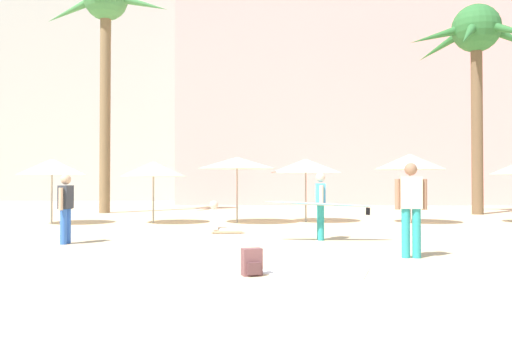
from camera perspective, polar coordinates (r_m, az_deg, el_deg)
name	(u,v)px	position (r m, az deg, el deg)	size (l,w,h in m)	color
ground	(279,294)	(7.05, 2.50, -13.13)	(120.00, 120.00, 0.00)	beige
hotel_pink	(352,80)	(37.22, 10.26, 9.56)	(22.68, 8.92, 16.71)	pink
palm_tree_far_left	(105,20)	(26.32, -15.92, 15.33)	(5.96, 5.79, 10.91)	brown
palm_tree_left	(476,43)	(25.87, 22.59, 12.52)	(5.97, 5.25, 9.25)	brown
cafe_umbrella_0	(306,166)	(18.99, 5.37, 0.49)	(2.53, 2.53, 2.25)	gray
cafe_umbrella_2	(52,167)	(19.27, -21.09, 0.37)	(2.26, 2.26, 2.22)	gray
cafe_umbrella_3	(153,169)	(18.59, -10.97, 0.17)	(2.26, 2.26, 2.14)	gray
cafe_umbrella_4	(410,162)	(19.04, 16.22, 0.92)	(2.39, 2.39, 2.40)	gray
cafe_umbrella_5	(237,163)	(18.39, -2.04, 0.82)	(2.68, 2.68, 2.29)	gray
beach_towel	(314,271)	(8.74, 6.24, -10.72)	(1.67, 0.96, 0.01)	white
backpack	(252,262)	(8.31, -0.43, -9.87)	(0.34, 0.31, 0.42)	brown
person_mid_left	(321,204)	(13.12, 7.02, -3.55)	(2.81, 0.80, 1.67)	teal
person_far_left	(219,222)	(14.91, -3.96, -5.53)	(0.93, 0.46, 0.91)	beige
person_mid_center	(66,206)	(13.11, -19.80, -3.59)	(0.26, 0.61, 1.62)	blue
person_near_right	(411,205)	(10.52, 16.33, -3.63)	(0.61, 0.26, 1.81)	teal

